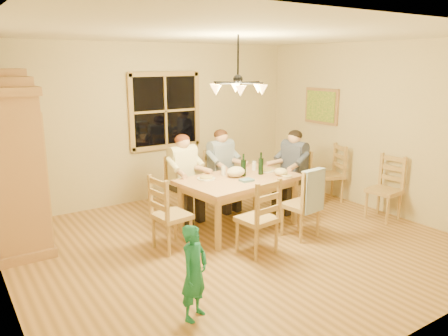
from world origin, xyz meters
TOP-DOWN VIEW (x-y plane):
  - floor at (0.00, 0.00)m, footprint 5.50×5.50m
  - ceiling at (0.00, 0.00)m, footprint 5.50×5.00m
  - wall_back at (0.00, 2.50)m, footprint 5.50×0.02m
  - wall_right at (2.75, 0.00)m, footprint 0.02×5.00m
  - window at (0.20, 2.47)m, footprint 1.30×0.06m
  - painting at (2.71, 1.20)m, footprint 0.06×0.78m
  - chandelier at (-0.00, 0.00)m, footprint 0.77×0.68m
  - armoire at (-2.42, 1.60)m, footprint 0.66×1.40m
  - dining_table at (0.38, 0.48)m, footprint 1.80×1.22m
  - chair_far_left at (-0.13, 1.23)m, footprint 0.49×0.47m
  - chair_far_right at (0.62, 1.31)m, footprint 0.49×0.47m
  - chair_near_left at (0.06, -0.36)m, footprint 0.49×0.47m
  - chair_near_right at (0.90, -0.26)m, footprint 0.49×0.47m
  - chair_end_left at (-0.78, 0.35)m, footprint 0.47×0.49m
  - chair_end_right at (1.55, 0.62)m, footprint 0.47×0.49m
  - adult_woman at (-0.13, 1.23)m, footprint 0.43×0.46m
  - adult_plaid_man at (0.62, 1.31)m, footprint 0.43×0.46m
  - adult_slate_man at (1.55, 0.62)m, footprint 0.46×0.43m
  - towel at (0.92, -0.45)m, footprint 0.39×0.14m
  - wine_bottle_a at (0.48, 0.52)m, footprint 0.08×0.08m
  - wine_bottle_b at (0.76, 0.47)m, footprint 0.08×0.08m
  - plate_woman at (-0.06, 0.67)m, footprint 0.26×0.26m
  - plate_plaid at (0.60, 0.80)m, footprint 0.26×0.26m
  - plate_slate at (0.93, 0.56)m, footprint 0.26×0.26m
  - wine_glass_a at (0.26, 0.71)m, footprint 0.06×0.06m
  - wine_glass_b at (0.83, 0.72)m, footprint 0.06×0.06m
  - cap at (0.96, 0.24)m, footprint 0.20×0.20m
  - napkin at (0.35, 0.26)m, footprint 0.20×0.16m
  - cloth_bundle at (0.36, 0.54)m, footprint 0.28×0.22m
  - child at (-1.33, -1.19)m, footprint 0.40×0.35m
  - chair_spare_front at (2.45, -0.45)m, footprint 0.46×0.48m
  - chair_spare_back at (2.45, 0.68)m, footprint 0.55×0.56m

SIDE VIEW (x-z plane):
  - floor at x=0.00m, z-range 0.00..0.00m
  - chair_far_left at x=-0.13m, z-range -0.19..0.80m
  - chair_far_right at x=0.62m, z-range -0.19..0.80m
  - chair_near_left at x=0.06m, z-range -0.19..0.80m
  - chair_near_right at x=0.90m, z-range -0.19..0.80m
  - chair_end_left at x=-0.78m, z-range -0.19..0.80m
  - chair_end_right at x=1.55m, z-range -0.19..0.80m
  - chair_spare_front at x=2.45m, z-range -0.19..0.80m
  - chair_spare_back at x=2.45m, z-range -0.19..0.80m
  - child at x=-1.33m, z-range 0.00..0.93m
  - dining_table at x=0.38m, z-range 0.28..1.04m
  - towel at x=0.92m, z-range 0.41..0.99m
  - plate_woman at x=-0.06m, z-range 0.76..0.78m
  - plate_plaid at x=0.60m, z-range 0.76..0.78m
  - plate_slate at x=0.93m, z-range 0.76..0.78m
  - napkin at x=0.35m, z-range 0.76..0.79m
  - cap at x=0.96m, z-range 0.76..0.87m
  - wine_glass_a at x=0.26m, z-range 0.76..0.90m
  - wine_glass_b at x=0.83m, z-range 0.76..0.90m
  - cloth_bundle at x=0.36m, z-range 0.76..0.91m
  - adult_woman at x=-0.13m, z-range 0.40..1.28m
  - adult_plaid_man at x=0.62m, z-range 0.40..1.28m
  - adult_slate_man at x=1.55m, z-range 0.40..1.28m
  - wine_bottle_a at x=0.48m, z-range 0.76..1.09m
  - wine_bottle_b at x=0.76m, z-range 0.76..1.09m
  - armoire at x=-2.42m, z-range -0.09..2.21m
  - wall_back at x=0.00m, z-range 0.00..2.70m
  - wall_right at x=2.75m, z-range 0.00..2.70m
  - window at x=0.20m, z-range 0.90..2.20m
  - painting at x=2.71m, z-range 1.28..1.92m
  - chandelier at x=0.00m, z-range 1.72..2.43m
  - ceiling at x=0.00m, z-range 2.69..2.71m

